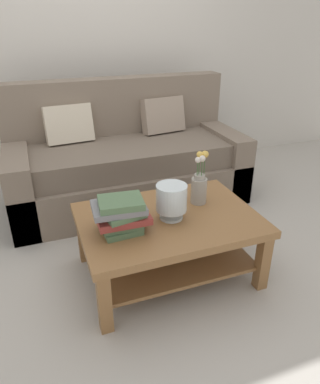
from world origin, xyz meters
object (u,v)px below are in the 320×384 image
Objects in this scene: couch at (126,161)px; book_stack_main at (121,215)px; glass_hurricane_vase at (171,199)px; flower_pitcher at (199,185)px; coffee_table at (169,233)px.

couch is 1.30m from book_stack_main.
glass_hurricane_vase is 0.62× the size of flower_pitcher.
couch reaches higher than coffee_table.
glass_hurricane_vase is at bearing 6.79° from book_stack_main.
couch is at bearing 73.43° from book_stack_main.
glass_hurricane_vase is (0.32, 0.04, 0.02)m from book_stack_main.
couch is at bearing 100.89° from flower_pitcher.
couch reaches higher than book_stack_main.
flower_pitcher is (0.25, 0.10, 0.25)m from coffee_table.
couch is 6.25× the size of book_stack_main.
flower_pitcher reaches higher than book_stack_main.
couch reaches higher than flower_pitcher.
flower_pitcher reaches higher than coffee_table.
couch is 5.72× the size of flower_pitcher.
book_stack_main is at bearing -163.86° from flower_pitcher.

